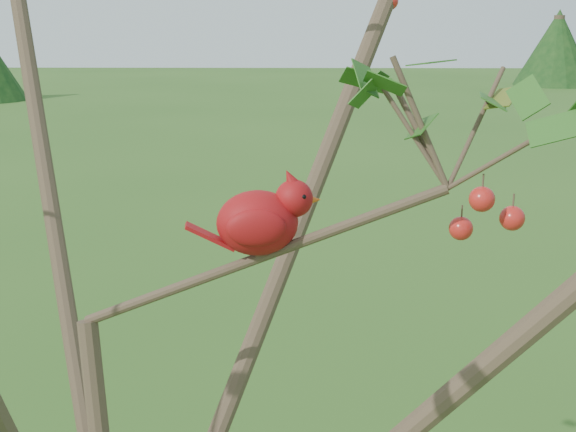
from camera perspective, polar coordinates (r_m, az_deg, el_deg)
The scene contains 3 objects.
crabapple_tree at distance 1.12m, azimuth -14.27°, elevation -2.53°, with size 2.35×2.05×2.95m.
cardinal at distance 1.17m, azimuth -2.06°, elevation -0.26°, with size 0.22×0.12×0.16m.
distant_trees at distance 24.57m, azimuth -2.79°, elevation 12.62°, with size 37.62×11.62×3.08m.
Camera 1 is at (0.32, -1.06, 2.45)m, focal length 45.00 mm.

